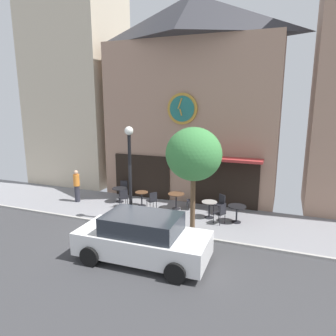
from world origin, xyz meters
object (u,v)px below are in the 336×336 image
cafe_chair_right_end (124,188)px  pedestrian_orange (77,185)px  street_tree (194,155)px  cafe_chair_outer (152,200)px  parked_car_white (143,238)px  street_lamp (130,175)px  cafe_chair_facing_wall (220,203)px  cafe_chair_facing_street (193,199)px  cafe_chair_corner (124,197)px  cafe_table_near_curb (120,192)px  cafe_table_rightmost (142,197)px  cafe_chair_near_lamp (221,212)px  cafe_table_center_left (237,210)px  cafe_table_center (209,207)px  cafe_table_center_right (176,197)px

cafe_chair_right_end → pedestrian_orange: pedestrian_orange is taller
street_tree → cafe_chair_outer: bearing=149.9°
parked_car_white → street_lamp: bearing=124.2°
cafe_chair_facing_wall → parked_car_white: parked_car_white is taller
cafe_chair_facing_street → pedestrian_orange: 6.01m
cafe_chair_facing_wall → cafe_chair_corner: 4.69m
parked_car_white → street_tree: bearing=75.4°
cafe_chair_facing_street → cafe_chair_corner: size_ratio=1.00×
street_tree → cafe_chair_facing_street: bearing=106.5°
cafe_table_near_curb → parked_car_white: (3.68, -4.93, 0.22)m
cafe_table_rightmost → cafe_chair_facing_street: cafe_chair_facing_street is taller
cafe_table_rightmost → cafe_chair_facing_street: (2.49, 0.43, 0.04)m
cafe_table_near_curb → cafe_chair_right_end: cafe_chair_right_end is taller
pedestrian_orange → cafe_chair_corner: bearing=2.2°
cafe_chair_near_lamp → parked_car_white: parked_car_white is taller
street_lamp → cafe_table_center_left: street_lamp is taller
cafe_table_center_left → cafe_chair_right_end: size_ratio=0.86×
cafe_table_center → cafe_chair_facing_wall: bearing=63.6°
cafe_chair_facing_wall → pedestrian_orange: size_ratio=0.54×
cafe_table_center_left → cafe_chair_near_lamp: bearing=-145.4°
cafe_table_rightmost → pedestrian_orange: 3.49m
cafe_table_center_left → cafe_chair_outer: size_ratio=0.86×
street_tree → cafe_chair_right_end: 5.97m
cafe_table_rightmost → cafe_table_center: bearing=-5.8°
cafe_table_center_left → pedestrian_orange: 8.16m
cafe_table_rightmost → cafe_table_center_left: size_ratio=0.93×
cafe_table_near_curb → cafe_chair_facing_street: (3.83, 0.26, -0.01)m
cafe_chair_near_lamp → cafe_chair_facing_street: size_ratio=1.00×
cafe_chair_facing_street → street_tree: bearing=-73.5°
parked_car_white → cafe_table_center_right: bearing=97.0°
street_tree → cafe_table_rightmost: (-3.14, 1.74, -2.58)m
cafe_chair_near_lamp → cafe_table_center_right: bearing=155.7°
cafe_table_rightmost → cafe_table_center_left: bearing=-5.5°
cafe_chair_near_lamp → parked_car_white: (-1.78, -3.90, 0.23)m
cafe_chair_outer → cafe_table_center_right: bearing=29.6°
cafe_table_center_right → cafe_chair_right_end: bearing=167.1°
street_lamp → cafe_table_center: (3.05, 1.62, -1.56)m
street_lamp → cafe_chair_right_end: (-1.99, 2.93, -1.56)m
cafe_chair_outer → pedestrian_orange: size_ratio=0.54×
cafe_table_near_curb → cafe_table_center_left: (6.06, -0.62, 0.01)m
pedestrian_orange → parked_car_white: size_ratio=0.38×
street_lamp → cafe_chair_near_lamp: bearing=16.7°
cafe_chair_corner → cafe_table_center: bearing=1.4°
cafe_chair_facing_wall → parked_car_white: 5.35m
cafe_chair_corner → cafe_chair_right_end: bearing=118.6°
street_tree → cafe_chair_near_lamp: (0.99, 0.87, -2.54)m
cafe_chair_corner → cafe_table_center_left: bearing=0.0°
cafe_table_center_right → cafe_table_center_left: size_ratio=1.02×
cafe_table_center_right → cafe_chair_outer: bearing=-150.4°
parked_car_white → cafe_chair_near_lamp: bearing=65.5°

